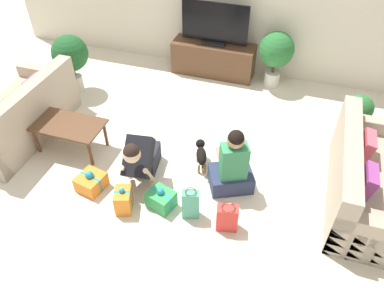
{
  "coord_description": "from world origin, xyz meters",
  "views": [
    {
      "loc": [
        1.32,
        -3.48,
        3.55
      ],
      "look_at": [
        0.23,
        -0.14,
        0.45
      ],
      "focal_mm": 35.0,
      "sensor_mm": 36.0,
      "label": 1
    }
  ],
  "objects": [
    {
      "name": "dog",
      "position": [
        0.32,
        -0.02,
        0.21
      ],
      "size": [
        0.26,
        0.47,
        0.31
      ],
      "rotation": [
        0.0,
        0.0,
        3.51
      ],
      "color": "black",
      "rests_on": "ground_plane"
    },
    {
      "name": "sofa_right",
      "position": [
        2.37,
        0.01,
        0.3
      ],
      "size": [
        0.95,
        1.85,
        0.86
      ],
      "rotation": [
        0.0,
        0.0,
        1.57
      ],
      "color": "tan",
      "rests_on": "ground_plane"
    },
    {
      "name": "potted_plant_corner_right",
      "position": [
        2.23,
        1.29,
        0.37
      ],
      "size": [
        0.39,
        0.39,
        0.67
      ],
      "color": "#4C4C51",
      "rests_on": "ground_plane"
    },
    {
      "name": "gift_box_b",
      "position": [
        0.07,
        -0.84,
        0.12
      ],
      "size": [
        0.37,
        0.33,
        0.29
      ],
      "rotation": [
        0.0,
        0.0,
        -0.3
      ],
      "color": "#2D934C",
      "rests_on": "ground_plane"
    },
    {
      "name": "gift_box_a",
      "position": [
        -0.87,
        -0.84,
        0.11
      ],
      "size": [
        0.36,
        0.37,
        0.28
      ],
      "rotation": [
        0.0,
        0.0,
        -0.19
      ],
      "color": "orange",
      "rests_on": "ground_plane"
    },
    {
      "name": "potted_plant_corner_left",
      "position": [
        -2.23,
        1.08,
        0.66
      ],
      "size": [
        0.58,
        0.58,
        0.98
      ],
      "color": "beige",
      "rests_on": "ground_plane"
    },
    {
      "name": "potted_plant_back_right",
      "position": [
        0.89,
        2.28,
        0.62
      ],
      "size": [
        0.58,
        0.58,
        0.96
      ],
      "color": "beige",
      "rests_on": "ground_plane"
    },
    {
      "name": "person_sitting",
      "position": [
        0.79,
        -0.28,
        0.35
      ],
      "size": [
        0.64,
        0.61,
        0.93
      ],
      "rotation": [
        0.0,
        0.0,
        3.59
      ],
      "color": "#283351",
      "rests_on": "ground_plane"
    },
    {
      "name": "sofa_left",
      "position": [
        -2.37,
        -0.2,
        0.3
      ],
      "size": [
        0.95,
        1.85,
        0.86
      ],
      "rotation": [
        0.0,
        0.0,
        -1.57
      ],
      "color": "tan",
      "rests_on": "ground_plane"
    },
    {
      "name": "person_kneeling",
      "position": [
        -0.33,
        -0.48,
        0.36
      ],
      "size": [
        0.42,
        0.82,
        0.8
      ],
      "rotation": [
        0.0,
        0.0,
        0.14
      ],
      "color": "#23232D",
      "rests_on": "ground_plane"
    },
    {
      "name": "tv_console",
      "position": [
        -0.18,
        2.33,
        0.29
      ],
      "size": [
        1.45,
        0.45,
        0.57
      ],
      "color": "brown",
      "rests_on": "ground_plane"
    },
    {
      "name": "coffee_table",
      "position": [
        -1.49,
        -0.26,
        0.38
      ],
      "size": [
        0.95,
        0.54,
        0.43
      ],
      "color": "brown",
      "rests_on": "ground_plane"
    },
    {
      "name": "ground_plane",
      "position": [
        0.0,
        0.0,
        0.0
      ],
      "size": [
        16.0,
        16.0,
        0.0
      ],
      "primitive_type": "plane",
      "color": "beige"
    },
    {
      "name": "gift_box_c",
      "position": [
        -0.34,
        -1.01,
        0.15
      ],
      "size": [
        0.26,
        0.31,
        0.35
      ],
      "rotation": [
        0.0,
        0.0,
        0.33
      ],
      "color": "orange",
      "rests_on": "ground_plane"
    },
    {
      "name": "gift_bag_b",
      "position": [
        0.45,
        -0.87,
        0.2
      ],
      "size": [
        0.22,
        0.16,
        0.42
      ],
      "rotation": [
        0.0,
        0.0,
        0.29
      ],
      "color": "#4CA384",
      "rests_on": "ground_plane"
    },
    {
      "name": "gift_bag_a",
      "position": [
        0.89,
        -0.91,
        0.18
      ],
      "size": [
        0.26,
        0.18,
        0.37
      ],
      "rotation": [
        0.0,
        0.0,
        0.22
      ],
      "color": "red",
      "rests_on": "ground_plane"
    },
    {
      "name": "tv",
      "position": [
        -0.18,
        2.33,
        0.9
      ],
      "size": [
        1.14,
        0.2,
        0.73
      ],
      "color": "black",
      "rests_on": "tv_console"
    }
  ]
}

